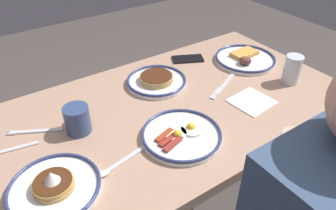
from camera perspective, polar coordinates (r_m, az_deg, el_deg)
name	(u,v)px	position (r m, az deg, el deg)	size (l,w,h in m)	color
dining_table	(169,130)	(1.27, 0.16, -4.44)	(1.41, 0.77, 0.76)	tan
plate_near_main	(157,80)	(1.33, -2.06, 4.39)	(0.25, 0.25, 0.04)	white
plate_center_pancakes	(245,59)	(1.55, 13.52, 7.99)	(0.28, 0.28, 0.05)	white
plate_far_companion	(54,187)	(0.96, -19.55, -13.59)	(0.26, 0.26, 0.07)	white
plate_far_side	(181,135)	(1.06, 2.40, -5.33)	(0.27, 0.27, 0.04)	white
coffee_mug	(77,119)	(1.11, -15.81, -2.35)	(0.09, 0.11, 0.10)	#334772
drinking_glass	(292,71)	(1.42, 21.15, 5.69)	(0.07, 0.07, 0.12)	silver
cell_phone	(188,59)	(1.53, 3.52, 8.18)	(0.14, 0.07, 0.01)	black
paper_napkin	(252,101)	(1.27, 14.68, 0.61)	(0.15, 0.14, 0.00)	white
fork_near	(35,131)	(1.18, -22.56, -4.33)	(0.17, 0.10, 0.01)	silver
fork_far	(8,150)	(1.14, -26.57, -7.24)	(0.18, 0.05, 0.01)	silver
butter_knife	(222,86)	(1.34, 9.65, 3.42)	(0.20, 0.11, 0.01)	silver
tea_spoon	(117,165)	(0.99, -9.09, -10.46)	(0.19, 0.05, 0.01)	silver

